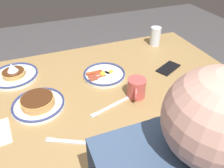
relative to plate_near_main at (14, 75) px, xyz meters
name	(u,v)px	position (x,y,z in m)	size (l,w,h in m)	color
dining_table	(101,98)	(-0.39, 0.23, -0.10)	(1.43, 0.87, 0.73)	olive
plate_near_main	(14,75)	(0.00, 0.00, 0.00)	(0.24, 0.24, 0.08)	silver
plate_center_pancakes	(104,74)	(-0.44, 0.16, -0.01)	(0.22, 0.22, 0.04)	silver
plate_far_companion	(38,103)	(-0.09, 0.28, 0.00)	(0.23, 0.23, 0.05)	white
coffee_mug	(136,88)	(-0.52, 0.37, 0.03)	(0.08, 0.11, 0.09)	#BF4C47
drinking_glass	(155,37)	(-0.87, -0.07, 0.04)	(0.07, 0.07, 0.12)	silver
cell_phone	(168,68)	(-0.79, 0.22, -0.01)	(0.14, 0.07, 0.01)	black
fork_near	(70,142)	(-0.17, 0.52, -0.02)	(0.17, 0.10, 0.01)	silver
fork_far	(110,107)	(-0.38, 0.39, -0.02)	(0.20, 0.07, 0.01)	silver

